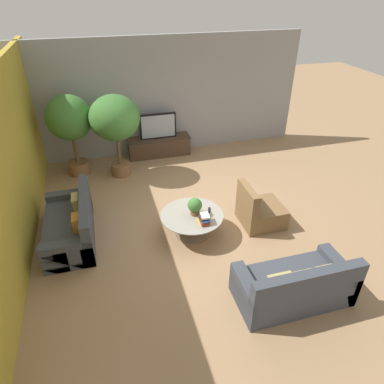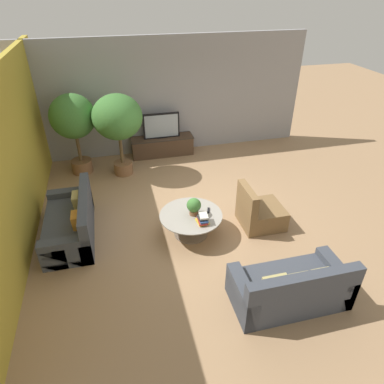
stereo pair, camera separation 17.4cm
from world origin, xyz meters
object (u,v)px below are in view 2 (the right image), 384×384
(coffee_table, at_px, (191,220))
(potted_plant_tabletop, at_px, (194,206))
(media_console, at_px, (162,146))
(potted_palm_corner, at_px, (118,119))
(potted_palm_tall, at_px, (73,120))
(television, at_px, (161,126))
(couch_near_entry, at_px, (290,288))
(couch_by_wall, at_px, (72,223))
(armchair_wicker, at_px, (259,213))

(coffee_table, relative_size, potted_plant_tabletop, 3.48)
(coffee_table, bearing_deg, media_console, 89.09)
(coffee_table, relative_size, potted_palm_corner, 0.59)
(potted_palm_tall, bearing_deg, potted_palm_corner, -18.21)
(media_console, height_order, television, television)
(coffee_table, bearing_deg, couch_near_entry, -61.62)
(couch_by_wall, relative_size, potted_palm_tall, 0.91)
(media_console, distance_m, potted_palm_corner, 1.79)
(media_console, distance_m, couch_by_wall, 3.77)
(armchair_wicker, bearing_deg, potted_palm_corner, 41.55)
(television, xyz_separation_m, coffee_table, (-0.06, -3.52, -0.52))
(coffee_table, height_order, potted_palm_corner, potted_palm_corner)
(couch_near_entry, distance_m, armchair_wicker, 1.92)
(couch_by_wall, bearing_deg, armchair_wicker, 81.80)
(couch_by_wall, xyz_separation_m, armchair_wicker, (3.53, -0.51, -0.01))
(armchair_wicker, distance_m, potted_palm_corner, 3.82)
(television, distance_m, potted_palm_tall, 2.23)
(couch_near_entry, bearing_deg, armchair_wicker, -99.60)
(armchair_wicker, bearing_deg, couch_near_entry, 170.40)
(television, relative_size, potted_plant_tabletop, 2.85)
(television, height_order, couch_by_wall, television)
(couch_near_entry, bearing_deg, media_console, -79.78)
(couch_by_wall, distance_m, potted_palm_tall, 2.77)
(potted_palm_tall, bearing_deg, media_console, 13.07)
(couch_near_entry, relative_size, potted_palm_corner, 0.86)
(potted_palm_tall, bearing_deg, television, 13.02)
(media_console, xyz_separation_m, potted_palm_corner, (-1.12, -0.82, 1.14))
(potted_plant_tabletop, bearing_deg, armchair_wicker, -1.24)
(potted_palm_tall, height_order, potted_palm_corner, potted_palm_corner)
(armchair_wicker, height_order, potted_plant_tabletop, armchair_wicker)
(television, distance_m, armchair_wicker, 3.82)
(media_console, xyz_separation_m, potted_plant_tabletop, (-0.00, -3.52, 0.37))
(coffee_table, relative_size, couch_near_entry, 0.69)
(armchair_wicker, bearing_deg, potted_palm_tall, 48.15)
(armchair_wicker, bearing_deg, coffee_table, 88.83)
(couch_by_wall, bearing_deg, media_console, 143.82)
(coffee_table, bearing_deg, television, 89.09)
(coffee_table, height_order, potted_plant_tabletop, potted_plant_tabletop)
(couch_near_entry, bearing_deg, coffee_table, -61.62)
(couch_by_wall, relative_size, potted_palm_corner, 0.91)
(media_console, bearing_deg, couch_near_entry, -79.78)
(couch_near_entry, xyz_separation_m, potted_palm_tall, (-3.10, 4.96, 1.07))
(media_console, distance_m, potted_palm_tall, 2.43)
(couch_by_wall, height_order, potted_plant_tabletop, couch_by_wall)
(potted_plant_tabletop, bearing_deg, television, 89.98)
(potted_plant_tabletop, bearing_deg, potted_palm_corner, 112.47)
(media_console, bearing_deg, television, -90.00)
(coffee_table, relative_size, armchair_wicker, 1.36)
(potted_palm_tall, bearing_deg, couch_near_entry, -58.00)
(media_console, relative_size, armchair_wicker, 1.95)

